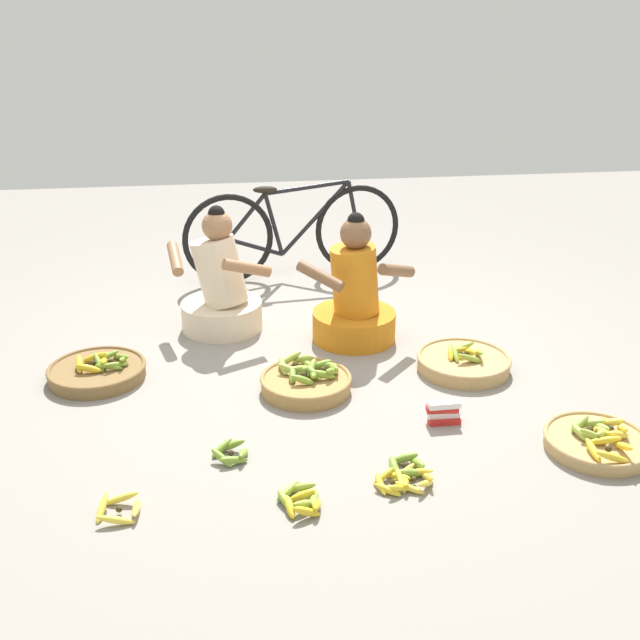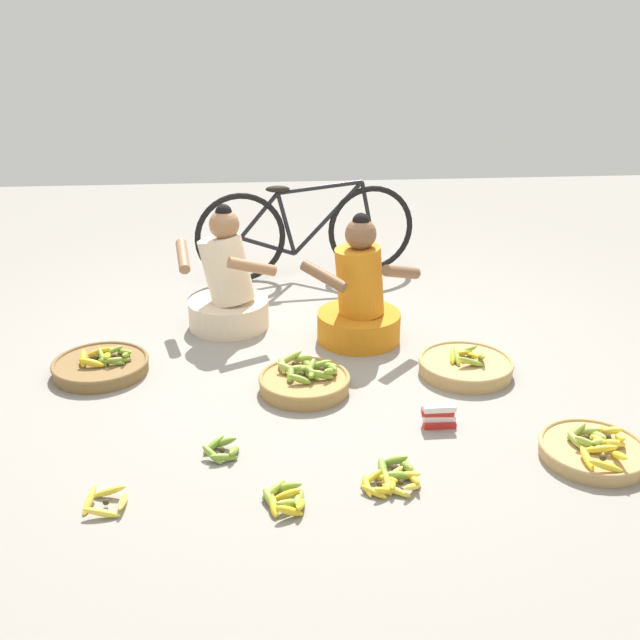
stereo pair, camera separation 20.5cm
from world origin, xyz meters
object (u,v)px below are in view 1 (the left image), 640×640
(vendor_woman_front, at_px, (354,300))
(packet_carton_stack, at_px, (444,412))
(vendor_woman_behind, at_px, (220,290))
(loose_bananas_near_bicycle, at_px, (230,453))
(loose_bananas_mid_right, at_px, (405,475))
(loose_bananas_front_center, at_px, (119,508))
(loose_bananas_back_right, at_px, (301,500))
(banana_basket_front_left, at_px, (463,362))
(banana_basket_back_left, at_px, (598,441))
(bicycle_leaning, at_px, (294,232))
(banana_basket_mid_left, at_px, (306,381))
(banana_basket_back_center, at_px, (97,371))

(vendor_woman_front, relative_size, packet_carton_stack, 4.76)
(vendor_woman_behind, relative_size, loose_bananas_near_bicycle, 3.99)
(vendor_woman_behind, distance_m, loose_bananas_mid_right, 1.98)
(vendor_woman_behind, xyz_separation_m, loose_bananas_front_center, (-0.46, -1.88, -0.23))
(loose_bananas_back_right, bearing_deg, banana_basket_front_left, 46.34)
(vendor_woman_front, xyz_separation_m, loose_bananas_mid_right, (-0.06, -1.53, -0.23))
(loose_bananas_front_center, bearing_deg, vendor_woman_front, 51.33)
(banana_basket_back_left, xyz_separation_m, loose_bananas_back_right, (-1.43, -0.23, -0.02))
(banana_basket_back_left, bearing_deg, vendor_woman_behind, 135.30)
(banana_basket_back_left, relative_size, loose_bananas_back_right, 2.01)
(bicycle_leaning, height_order, loose_bananas_back_right, bicycle_leaning)
(vendor_woman_behind, distance_m, loose_bananas_near_bicycle, 1.55)
(banana_basket_mid_left, xyz_separation_m, packet_carton_stack, (0.64, -0.44, 0.00))
(loose_bananas_mid_right, bearing_deg, loose_bananas_near_bicycle, 159.61)
(vendor_woman_front, height_order, banana_basket_mid_left, vendor_woman_front)
(banana_basket_back_center, relative_size, banana_basket_back_left, 1.10)
(bicycle_leaning, xyz_separation_m, banana_basket_back_center, (-1.28, -1.57, -0.31))
(bicycle_leaning, relative_size, banana_basket_back_center, 3.11)
(vendor_woman_front, height_order, loose_bananas_near_bicycle, vendor_woman_front)
(vendor_woman_front, distance_m, banana_basket_back_center, 1.58)
(bicycle_leaning, relative_size, packet_carton_stack, 9.88)
(loose_bananas_back_right, relative_size, loose_bananas_mid_right, 0.85)
(banana_basket_back_left, height_order, loose_bananas_front_center, banana_basket_back_left)
(loose_bananas_near_bicycle, relative_size, loose_bananas_mid_right, 0.71)
(loose_bananas_back_right, bearing_deg, banana_basket_back_left, 9.09)
(banana_basket_front_left, xyz_separation_m, banana_basket_back_left, (0.36, -0.90, -0.01))
(loose_bananas_front_center, bearing_deg, banana_basket_mid_left, 46.93)
(vendor_woman_behind, bearing_deg, loose_bananas_mid_right, -67.26)
(banana_basket_mid_left, bearing_deg, loose_bananas_back_right, -98.41)
(vendor_woman_behind, distance_m, packet_carton_stack, 1.75)
(banana_basket_back_center, distance_m, loose_bananas_back_right, 1.65)
(vendor_woman_behind, xyz_separation_m, banana_basket_back_center, (-0.71, -0.62, -0.21))
(vendor_woman_behind, xyz_separation_m, banana_basket_mid_left, (0.44, -0.92, -0.21))
(vendor_woman_behind, distance_m, banana_basket_back_left, 2.43)
(packet_carton_stack, bearing_deg, bicycle_leaning, 102.10)
(bicycle_leaning, distance_m, banana_basket_back_left, 2.90)
(loose_bananas_front_center, height_order, packet_carton_stack, packet_carton_stack)
(banana_basket_back_left, height_order, loose_bananas_near_bicycle, banana_basket_back_left)
(banana_basket_mid_left, height_order, loose_bananas_mid_right, banana_basket_mid_left)
(loose_bananas_near_bicycle, distance_m, packet_carton_stack, 1.08)
(vendor_woman_front, distance_m, banana_basket_back_left, 1.69)
(vendor_woman_front, distance_m, vendor_woman_behind, 0.87)
(banana_basket_back_center, xyz_separation_m, loose_bananas_near_bicycle, (0.71, -0.91, -0.02))
(vendor_woman_behind, relative_size, banana_basket_back_center, 1.50)
(banana_basket_front_left, bearing_deg, banana_basket_back_left, -68.25)
(loose_bananas_near_bicycle, bearing_deg, bicycle_leaning, 77.05)
(banana_basket_back_left, bearing_deg, banana_basket_front_left, 111.75)
(vendor_woman_behind, distance_m, loose_bananas_back_right, 1.97)
(packet_carton_stack, bearing_deg, loose_bananas_mid_right, -124.73)
(vendor_woman_behind, relative_size, packet_carton_stack, 4.76)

